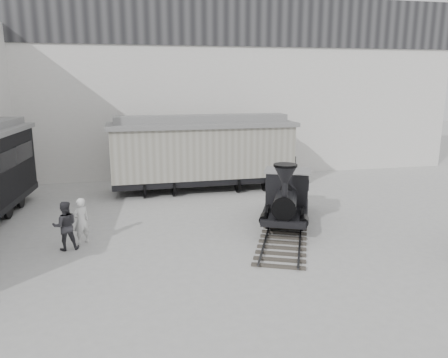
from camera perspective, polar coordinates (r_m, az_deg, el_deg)
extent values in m
plane|color=#9E9E9B|center=(15.01, 6.90, -10.77)|extent=(90.00, 90.00, 0.00)
cube|color=silver|center=(28.36, -3.00, 11.77)|extent=(34.00, 2.40, 11.00)
cube|color=#232326|center=(27.35, -2.64, 20.14)|extent=(34.00, 0.12, 3.00)
cube|color=#3B3531|center=(18.19, 7.97, -6.30)|extent=(4.87, 8.20, 0.14)
cube|color=#2D2D30|center=(18.22, 5.96, -6.07)|extent=(3.31, 7.52, 0.05)
cube|color=#2D2D30|center=(18.16, 10.00, -6.26)|extent=(3.31, 7.52, 0.05)
cylinder|color=black|center=(17.64, 5.69, -4.94)|extent=(0.49, 0.94, 0.98)
cylinder|color=black|center=(17.58, 10.21, -5.14)|extent=(0.49, 0.94, 0.98)
cylinder|color=black|center=(18.74, 6.03, -3.88)|extent=(0.49, 0.94, 0.98)
cylinder|color=black|center=(18.68, 10.27, -4.07)|extent=(0.49, 0.94, 0.98)
cube|color=black|center=(18.12, 8.06, -4.17)|extent=(2.90, 3.64, 0.25)
cylinder|color=black|center=(17.36, 8.01, -2.97)|extent=(1.63, 2.23, 0.89)
cylinder|color=black|center=(16.41, 7.93, -1.38)|extent=(0.30, 0.30, 0.53)
cone|color=black|center=(16.28, 7.99, 0.59)|extent=(1.12, 1.12, 0.62)
sphere|color=black|center=(17.60, 8.11, -1.32)|extent=(0.46, 0.46, 0.46)
cube|color=black|center=(18.67, 8.27, -1.09)|extent=(2.06, 1.79, 1.38)
cube|color=slate|center=(18.52, 8.34, 1.09)|extent=(2.30, 2.02, 0.07)
cube|color=black|center=(20.34, 8.46, -1.38)|extent=(2.17, 2.26, 0.80)
cylinder|color=black|center=(24.10, -8.69, -0.69)|extent=(2.19, 0.90, 0.87)
cylinder|color=black|center=(24.98, 2.84, -0.08)|extent=(2.19, 0.90, 0.87)
cube|color=black|center=(24.37, -2.83, 0.12)|extent=(9.84, 2.87, 0.33)
cube|color=gray|center=(24.08, -2.87, 3.66)|extent=(9.84, 2.98, 2.72)
cube|color=slate|center=(23.89, -2.91, 7.14)|extent=(10.18, 3.31, 0.22)
cube|color=slate|center=(23.87, -2.91, 7.87)|extent=(9.38, 1.45, 0.39)
imported|color=silver|center=(17.10, -18.15, -5.23)|extent=(0.77, 0.72, 1.76)
imported|color=#313035|center=(16.68, -20.04, -5.75)|extent=(0.96, 0.79, 1.79)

